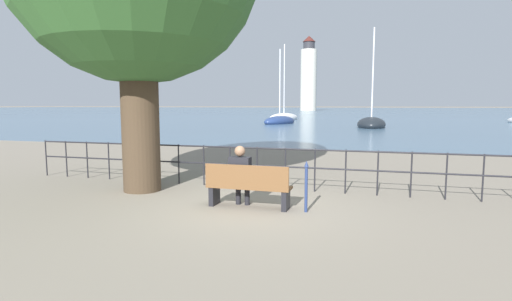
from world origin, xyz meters
name	(u,v)px	position (x,y,z in m)	size (l,w,h in m)	color
ground_plane	(249,207)	(0.00, 0.00, 0.00)	(1000.00, 1000.00, 0.00)	gray
harbor_water	(367,110)	(0.00, 160.65, 0.00)	(600.00, 300.00, 0.01)	slate
park_bench	(248,187)	(0.00, -0.06, 0.43)	(1.74, 0.45, 0.90)	brown
seated_person_left	(240,173)	(-0.19, 0.01, 0.69)	(0.44, 0.35, 1.26)	black
promenade_railing	(271,162)	(0.00, 1.83, 0.69)	(13.82, 0.04, 1.05)	black
closed_umbrella	(306,184)	(1.19, -0.06, 0.57)	(0.09, 0.09, 1.02)	navy
sailboat_0	(280,121)	(-7.63, 35.91, 0.29)	(3.70, 5.95, 8.55)	navy
sailboat_1	(284,118)	(-9.53, 46.78, 0.33)	(4.21, 6.97, 10.74)	white
sailboat_4	(371,124)	(2.25, 30.94, 0.32)	(2.56, 5.05, 9.50)	black
harbor_lighthouse	(309,76)	(-19.98, 134.59, 12.12)	(5.69, 5.69, 26.06)	beige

